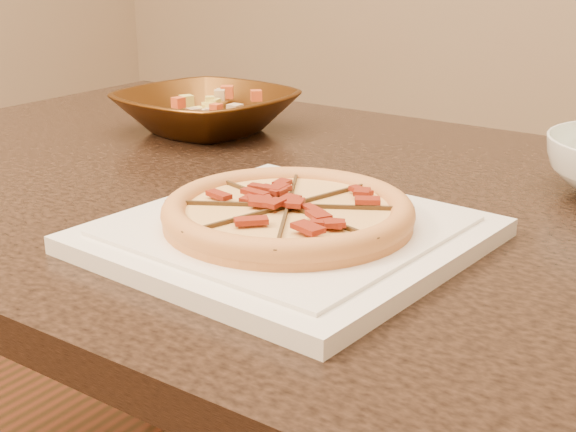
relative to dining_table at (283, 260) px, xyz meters
The scene contains 5 objects.
dining_table is the anchor object (origin of this frame).
plate 0.24m from the dining_table, 53.31° to the right, with size 0.36×0.36×0.02m.
pizza 0.26m from the dining_table, 53.31° to the right, with size 0.25×0.25×0.03m.
bronze_bowl 0.33m from the dining_table, 148.80° to the left, with size 0.26×0.26×0.06m, color #573211.
mixed_dish 0.35m from the dining_table, 149.06° to the left, with size 0.12×0.13×0.03m.
Camera 1 is at (0.66, -0.61, 1.04)m, focal length 50.00 mm.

